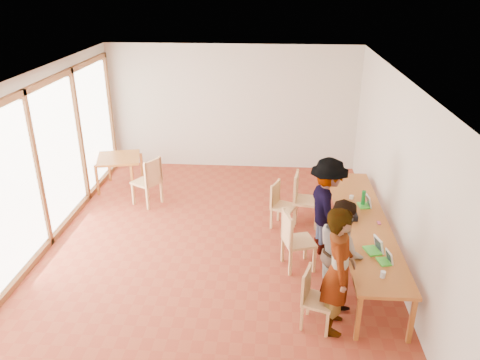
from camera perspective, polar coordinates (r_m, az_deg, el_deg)
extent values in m
plane|color=#943C23|center=(8.32, -3.29, -8.54)|extent=(8.00, 8.00, 0.00)
cube|color=beige|center=(11.40, -0.93, 8.79)|extent=(6.00, 0.10, 3.00)
cube|color=beige|center=(4.29, -10.89, -19.98)|extent=(6.00, 0.10, 3.00)
cube|color=beige|center=(7.83, 18.78, 0.38)|extent=(0.10, 8.00, 3.00)
cube|color=white|center=(8.53, -23.68, 1.51)|extent=(0.10, 8.00, 3.00)
cube|color=white|center=(7.18, -3.86, 12.31)|extent=(6.00, 8.00, 0.04)
cube|color=#AD5926|center=(7.95, 14.73, -4.95)|extent=(0.80, 4.00, 0.05)
cube|color=#AD5926|center=(6.51, 14.21, -16.03)|extent=(0.06, 0.06, 0.70)
cube|color=#AD5926|center=(9.78, 10.70, -1.41)|extent=(0.06, 0.06, 0.70)
cube|color=#AD5926|center=(6.66, 20.19, -15.82)|extent=(0.06, 0.06, 0.70)
cube|color=#AD5926|center=(9.88, 14.62, -1.51)|extent=(0.06, 0.06, 0.70)
cube|color=#AD5926|center=(10.68, -14.59, 2.60)|extent=(0.90, 0.90, 0.05)
cube|color=#AD5926|center=(10.61, -17.02, -0.03)|extent=(0.05, 0.05, 0.70)
cube|color=#AD5926|center=(11.28, -15.68, 1.56)|extent=(0.05, 0.05, 0.70)
cube|color=#AD5926|center=(10.36, -12.98, -0.15)|extent=(0.05, 0.05, 0.70)
cube|color=#AD5926|center=(11.05, -11.87, 1.48)|extent=(0.05, 0.05, 0.70)
cube|color=#E0A770|center=(6.58, 9.54, -14.33)|extent=(0.51, 0.51, 0.04)
cube|color=#E0A770|center=(6.47, 8.08, -12.41)|extent=(0.16, 0.39, 0.42)
cube|color=#E0A770|center=(7.69, 7.20, -7.45)|extent=(0.59, 0.59, 0.04)
cube|color=#E0A770|center=(7.49, 5.76, -5.90)|extent=(0.18, 0.46, 0.49)
cube|color=#E0A770|center=(8.88, 5.38, -3.26)|extent=(0.54, 0.54, 0.04)
cube|color=#E0A770|center=(8.83, 4.31, -1.66)|extent=(0.19, 0.40, 0.43)
cube|color=#E0A770|center=(9.01, 8.12, -2.51)|extent=(0.55, 0.55, 0.05)
cube|color=#E0A770|center=(8.91, 6.83, -0.80)|extent=(0.12, 0.48, 0.50)
cube|color=#E0A770|center=(9.90, -11.34, -0.23)|extent=(0.66, 0.66, 0.05)
cube|color=#E0A770|center=(9.65, -10.55, 0.97)|extent=(0.28, 0.44, 0.51)
imported|color=gray|center=(6.32, 11.92, -10.78)|extent=(0.49, 0.70, 1.81)
imported|color=gray|center=(6.94, 12.15, -8.43)|extent=(0.75, 0.88, 1.61)
imported|color=gray|center=(8.01, 10.54, -3.21)|extent=(0.85, 1.22, 1.72)
cube|color=#4AD83A|center=(6.93, 17.09, -9.50)|extent=(0.19, 0.24, 0.02)
cube|color=white|center=(6.92, 17.75, -8.88)|extent=(0.10, 0.20, 0.18)
cube|color=#4AD83A|center=(7.13, 15.81, -8.29)|extent=(0.25, 0.31, 0.03)
cube|color=white|center=(7.12, 16.57, -7.52)|extent=(0.14, 0.25, 0.22)
cube|color=#4AD83A|center=(8.41, 14.81, -3.03)|extent=(0.20, 0.26, 0.03)
cube|color=white|center=(8.40, 15.42, -2.47)|extent=(0.10, 0.23, 0.20)
imported|color=#CFC915|center=(9.57, 12.05, 0.85)|extent=(0.17, 0.17, 0.10)
cylinder|color=#137E2C|center=(8.38, 14.81, -2.16)|extent=(0.07, 0.07, 0.28)
cylinder|color=silver|center=(6.60, 17.02, -10.95)|extent=(0.07, 0.07, 0.09)
cylinder|color=white|center=(8.63, 13.44, -2.04)|extent=(0.08, 0.08, 0.06)
cube|color=#C04479|center=(7.92, 16.58, -5.03)|extent=(0.05, 0.10, 0.01)
cube|color=black|center=(7.95, 13.49, -4.24)|extent=(0.16, 0.26, 0.09)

